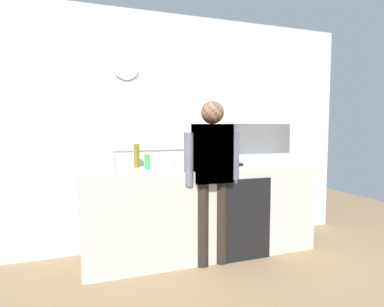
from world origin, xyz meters
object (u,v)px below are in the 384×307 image
at_px(coffee_maker, 230,152).
at_px(mixing_bowl, 199,164).
at_px(bottle_red_vinegar, 209,156).
at_px(storage_canister, 108,164).
at_px(bottle_olive_oil, 137,156).
at_px(cup_white_mug, 171,164).
at_px(person_at_sink, 212,169).
at_px(bottle_amber_beer, 236,154).
at_px(dish_soap, 147,161).
at_px(person_guest, 212,169).

bearing_deg(coffee_maker, mixing_bowl, -168.01).
bearing_deg(bottle_red_vinegar, mixing_bowl, -140.77).
height_order(bottle_red_vinegar, storage_canister, bottle_red_vinegar).
relative_size(coffee_maker, bottle_olive_oil, 1.32).
bearing_deg(cup_white_mug, person_at_sink, -45.09).
distance_m(bottle_amber_beer, dish_soap, 1.09).
height_order(bottle_amber_beer, person_guest, person_guest).
bearing_deg(dish_soap, coffee_maker, 0.80).
bearing_deg(storage_canister, bottle_amber_beer, 13.56).
bearing_deg(person_at_sink, cup_white_mug, 140.41).
height_order(bottle_red_vinegar, dish_soap, bottle_red_vinegar).
distance_m(mixing_bowl, person_at_sink, 0.28).
relative_size(bottle_olive_oil, storage_canister, 1.47).
bearing_deg(person_guest, bottle_olive_oil, -28.23).
xyz_separation_m(mixing_bowl, person_at_sink, (0.03, -0.28, -0.02)).
xyz_separation_m(bottle_amber_beer, mixing_bowl, (-0.55, -0.23, -0.08)).
bearing_deg(person_at_sink, bottle_red_vinegar, 76.48).
relative_size(mixing_bowl, dish_soap, 1.22).
bearing_deg(person_guest, coffee_maker, -125.23).
relative_size(bottle_amber_beer, mixing_bowl, 1.05).
distance_m(storage_canister, person_at_sink, 0.98).
height_order(bottle_amber_beer, bottle_red_vinegar, bottle_amber_beer).
height_order(bottle_olive_oil, person_at_sink, person_at_sink).
xyz_separation_m(dish_soap, person_guest, (0.56, -0.35, -0.06)).
relative_size(coffee_maker, mixing_bowl, 1.50).
distance_m(bottle_amber_beer, mixing_bowl, 0.60).
bearing_deg(cup_white_mug, person_guest, -45.09).
bearing_deg(bottle_olive_oil, mixing_bowl, -19.88).
bearing_deg(bottle_red_vinegar, person_at_sink, -109.01).
relative_size(bottle_olive_oil, cup_white_mug, 2.63).
distance_m(cup_white_mug, storage_canister, 0.67).
xyz_separation_m(cup_white_mug, mixing_bowl, (0.29, -0.04, -0.01)).
bearing_deg(person_guest, person_at_sink, -0.00).
xyz_separation_m(bottle_red_vinegar, person_at_sink, (-0.15, -0.42, -0.09)).
distance_m(bottle_amber_beer, cup_white_mug, 0.86).
bearing_deg(bottle_olive_oil, dish_soap, -62.16).
bearing_deg(bottle_olive_oil, person_at_sink, -38.30).
height_order(bottle_olive_oil, mixing_bowl, bottle_olive_oil).
bearing_deg(person_guest, mixing_bowl, -74.67).
xyz_separation_m(coffee_maker, bottle_amber_beer, (0.15, 0.14, -0.03)).
distance_m(mixing_bowl, person_guest, 0.28).
distance_m(bottle_olive_oil, mixing_bowl, 0.66).
xyz_separation_m(storage_canister, person_at_sink, (0.96, -0.15, -0.07)).
relative_size(coffee_maker, bottle_amber_beer, 1.43).
xyz_separation_m(bottle_olive_oil, storage_canister, (-0.32, -0.35, -0.04)).
distance_m(bottle_amber_beer, person_guest, 0.74).
height_order(mixing_bowl, person_guest, person_guest).
distance_m(bottle_red_vinegar, person_at_sink, 0.46).
distance_m(coffee_maker, mixing_bowl, 0.42).
height_order(cup_white_mug, person_guest, person_guest).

